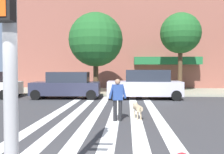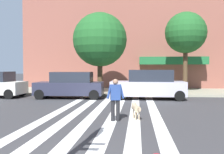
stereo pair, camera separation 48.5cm
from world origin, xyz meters
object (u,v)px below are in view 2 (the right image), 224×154
(parked_car_third_in_line, at_px, (148,85))
(dog_on_leash, at_px, (136,108))
(parked_car_behind_first, at_px, (70,85))
(pedestrian_dog_walker, at_px, (115,97))
(street_tree_nearest, at_px, (100,40))
(street_tree_middle, at_px, (186,33))

(parked_car_third_in_line, height_order, dog_on_leash, parked_car_third_in_line)
(parked_car_behind_first, height_order, pedestrian_dog_walker, parked_car_behind_first)
(parked_car_third_in_line, bearing_deg, pedestrian_dog_walker, -102.49)
(dog_on_leash, bearing_deg, street_tree_nearest, 107.27)
(street_tree_nearest, xyz_separation_m, pedestrian_dog_walker, (2.05, -9.59, -3.32))
(street_tree_middle, height_order, dog_on_leash, street_tree_middle)
(pedestrian_dog_walker, bearing_deg, street_tree_middle, 66.71)
(parked_car_third_in_line, xyz_separation_m, pedestrian_dog_walker, (-1.56, -7.06, -0.02))
(parked_car_behind_first, distance_m, pedestrian_dog_walker, 7.98)
(parked_car_third_in_line, distance_m, dog_on_leash, 6.67)
(pedestrian_dog_walker, xyz_separation_m, dog_on_leash, (0.79, 0.45, -0.48))
(street_tree_nearest, bearing_deg, pedestrian_dog_walker, -77.91)
(street_tree_nearest, distance_m, dog_on_leash, 10.30)
(pedestrian_dog_walker, bearing_deg, parked_car_behind_first, 117.87)
(parked_car_behind_first, bearing_deg, street_tree_nearest, 56.49)
(parked_car_third_in_line, xyz_separation_m, street_tree_nearest, (-3.62, 2.54, 3.30))
(street_tree_middle, relative_size, dog_on_leash, 6.11)
(street_tree_middle, bearing_deg, parked_car_behind_first, -156.08)
(street_tree_middle, bearing_deg, parked_car_third_in_line, -129.62)
(parked_car_third_in_line, height_order, street_tree_nearest, street_tree_nearest)
(parked_car_third_in_line, distance_m, street_tree_nearest, 5.51)
(street_tree_nearest, height_order, street_tree_middle, street_tree_middle)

